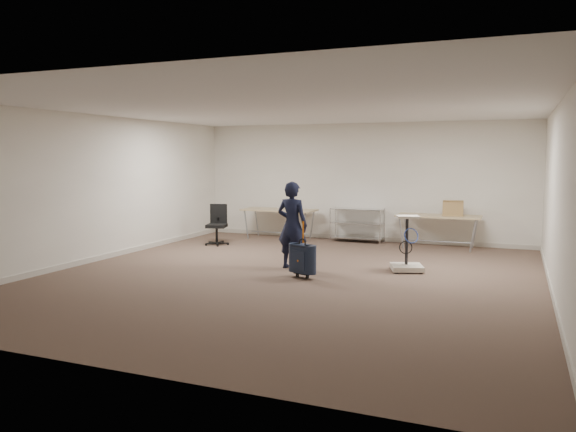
% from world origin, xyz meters
% --- Properties ---
extents(ground, '(9.00, 9.00, 0.00)m').
position_xyz_m(ground, '(0.00, 0.00, 0.00)').
color(ground, '#4D392F').
rests_on(ground, ground).
extents(room_shell, '(8.00, 9.00, 9.00)m').
position_xyz_m(room_shell, '(0.00, 1.38, 0.05)').
color(room_shell, silver).
rests_on(room_shell, ground).
extents(folding_table_left, '(1.80, 0.75, 0.73)m').
position_xyz_m(folding_table_left, '(-1.90, 3.95, 0.68)').
color(folding_table_left, tan).
rests_on(folding_table_left, ground).
extents(folding_table_right, '(1.80, 0.75, 0.73)m').
position_xyz_m(folding_table_right, '(1.90, 3.95, 0.68)').
color(folding_table_right, tan).
rests_on(folding_table_right, ground).
extents(wire_shelf, '(1.22, 0.47, 0.80)m').
position_xyz_m(wire_shelf, '(0.00, 4.20, 0.44)').
color(wire_shelf, silver).
rests_on(wire_shelf, ground).
extents(person, '(0.60, 0.42, 1.57)m').
position_xyz_m(person, '(-0.23, 0.64, 0.78)').
color(person, black).
rests_on(person, ground).
extents(suitcase, '(0.39, 0.31, 0.95)m').
position_xyz_m(suitcase, '(0.22, -0.04, 0.32)').
color(suitcase, black).
rests_on(suitcase, ground).
extents(office_chair, '(0.56, 0.56, 0.92)m').
position_xyz_m(office_chair, '(-2.86, 2.57, 0.28)').
color(office_chair, black).
rests_on(office_chair, ground).
extents(equipment_cart, '(0.68, 0.68, 0.98)m').
position_xyz_m(equipment_cart, '(1.72, 1.20, 0.26)').
color(equipment_cart, beige).
rests_on(equipment_cart, ground).
extents(cardboard_box, '(0.45, 0.35, 0.32)m').
position_xyz_m(cardboard_box, '(2.19, 4.01, 0.89)').
color(cardboard_box, '#A5714C').
rests_on(cardboard_box, folding_table_right).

